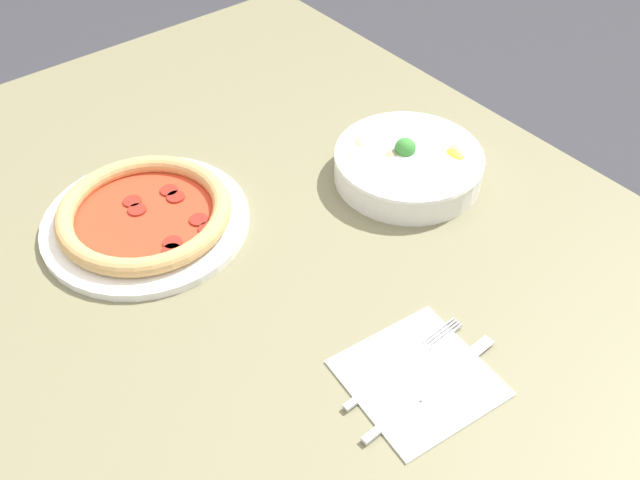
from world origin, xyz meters
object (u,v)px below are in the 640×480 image
Objects in this scene: pizza at (145,216)px; knife at (425,392)px; fork at (403,364)px; bowl at (408,163)px.

knife is (0.45, 0.11, -0.01)m from pizza.
fork is at bearing 78.18° from knife.
bowl is 1.07× the size of knife.
bowl reaches higher than fork.
fork is (0.25, -0.25, -0.02)m from bowl.
knife is at bearing -40.64° from bowl.
bowl is 0.35m from fork.
pizza is at bearing 103.32° from fork.
bowl is at bearing 67.29° from pizza.
pizza reaches higher than knife.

